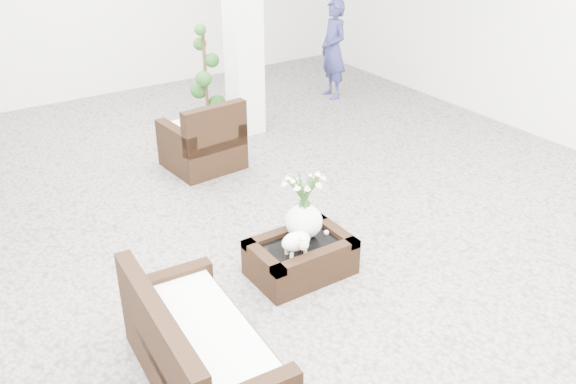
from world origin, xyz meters
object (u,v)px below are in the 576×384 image
topiary (206,77)px  armchair (201,133)px  coffee_table (301,259)px  loveseat (203,339)px

topiary → armchair: bearing=-119.5°
coffee_table → loveseat: loveseat is taller
coffee_table → loveseat: (-1.34, -0.76, 0.24)m
armchair → loveseat: bearing=59.4°
coffee_table → loveseat: bearing=-150.6°
coffee_table → loveseat: size_ratio=0.60×
loveseat → armchair: bearing=-22.8°
armchair → topiary: topiary is taller
coffee_table → armchair: size_ratio=1.02×
armchair → topiary: (0.69, 1.22, 0.28)m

